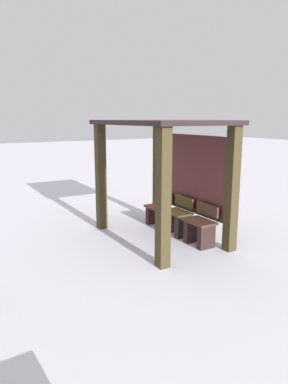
{
  "coord_description": "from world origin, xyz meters",
  "views": [
    {
      "loc": [
        5.5,
        -3.6,
        2.3
      ],
      "look_at": [
        0.02,
        -0.37,
        0.97
      ],
      "focal_mm": 32.8,
      "sensor_mm": 36.0,
      "label": 1
    }
  ],
  "objects_px": {
    "bus_shelter": "(169,156)",
    "bench_left_inside": "(159,213)",
    "bench_right_inside": "(200,229)",
    "bench_center_inside": "(178,220)"
  },
  "relations": [
    {
      "from": "bus_shelter",
      "to": "bench_center_inside",
      "type": "height_order",
      "value": "bus_shelter"
    },
    {
      "from": "bench_center_inside",
      "to": "bus_shelter",
      "type": "bearing_deg",
      "value": -90.0
    },
    {
      "from": "bench_right_inside",
      "to": "bus_shelter",
      "type": "bearing_deg",
      "value": -161.66
    },
    {
      "from": "bus_shelter",
      "to": "bench_center_inside",
      "type": "bearing_deg",
      "value": 90.0
    },
    {
      "from": "bench_left_inside",
      "to": "bench_right_inside",
      "type": "bearing_deg",
      "value": -0.05
    },
    {
      "from": "bus_shelter",
      "to": "bench_right_inside",
      "type": "bearing_deg",
      "value": 18.34
    },
    {
      "from": "bus_shelter",
      "to": "bench_right_inside",
      "type": "relative_size",
      "value": 3.52
    },
    {
      "from": "bus_shelter",
      "to": "bench_left_inside",
      "type": "distance_m",
      "value": 1.51
    },
    {
      "from": "bench_left_inside",
      "to": "bench_center_inside",
      "type": "relative_size",
      "value": 0.93
    },
    {
      "from": "bench_left_inside",
      "to": "bench_right_inside",
      "type": "height_order",
      "value": "bench_right_inside"
    }
  ]
}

